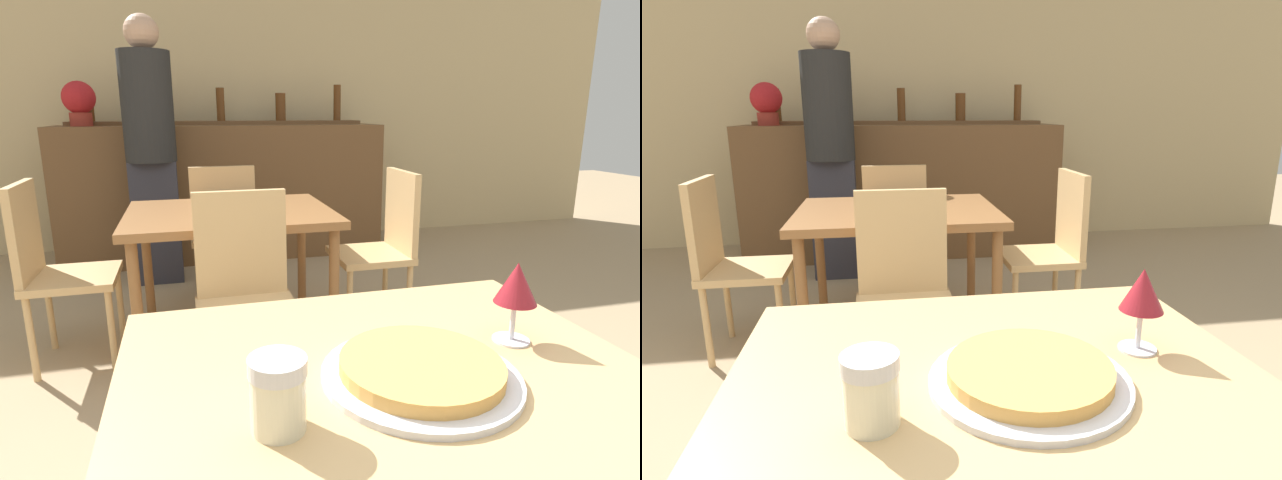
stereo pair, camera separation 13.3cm
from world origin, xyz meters
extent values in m
cube|color=#D1B784|center=(0.00, 4.05, 1.40)|extent=(8.00, 0.05, 2.80)
cube|color=tan|center=(0.00, 0.00, 0.75)|extent=(0.91, 0.79, 0.04)
cylinder|color=tan|center=(-0.40, 0.34, 0.37)|extent=(0.05, 0.05, 0.73)
cylinder|color=tan|center=(0.40, 0.34, 0.37)|extent=(0.05, 0.05, 0.73)
cube|color=brown|center=(-0.11, 1.81, 0.70)|extent=(1.01, 0.81, 0.04)
cylinder|color=brown|center=(-0.56, 1.46, 0.34)|extent=(0.05, 0.05, 0.68)
cylinder|color=brown|center=(0.34, 1.46, 0.34)|extent=(0.05, 0.05, 0.68)
cylinder|color=brown|center=(-0.56, 2.15, 0.34)|extent=(0.05, 0.05, 0.68)
cylinder|color=brown|center=(0.34, 2.15, 0.34)|extent=(0.05, 0.05, 0.68)
cube|color=brown|center=(0.00, 3.54, 0.55)|extent=(2.60, 0.56, 1.10)
cube|color=brown|center=(0.00, 3.68, 1.11)|extent=(2.39, 0.24, 0.03)
cylinder|color=#5B3314|center=(-1.02, 3.68, 1.26)|extent=(0.07, 0.07, 0.26)
cylinder|color=#5B3314|center=(-0.51, 3.68, 1.24)|extent=(0.06, 0.06, 0.22)
cylinder|color=#5B3314|center=(0.00, 3.68, 1.26)|extent=(0.07, 0.07, 0.27)
cylinder|color=#5B3314|center=(0.51, 3.68, 1.24)|extent=(0.09, 0.09, 0.23)
cylinder|color=#5B3314|center=(1.02, 3.68, 1.28)|extent=(0.06, 0.06, 0.30)
cube|color=tan|center=(-0.11, 1.15, 0.43)|extent=(0.40, 0.40, 0.04)
cube|color=tan|center=(-0.11, 1.33, 0.67)|extent=(0.38, 0.04, 0.45)
cylinder|color=tan|center=(-0.28, 0.98, 0.21)|extent=(0.03, 0.03, 0.41)
cylinder|color=tan|center=(0.06, 0.98, 0.21)|extent=(0.03, 0.03, 0.41)
cylinder|color=tan|center=(-0.28, 1.32, 0.21)|extent=(0.03, 0.03, 0.41)
cylinder|color=tan|center=(0.06, 1.32, 0.21)|extent=(0.03, 0.03, 0.41)
cube|color=tan|center=(-0.11, 2.46, 0.43)|extent=(0.40, 0.40, 0.04)
cube|color=tan|center=(-0.11, 2.28, 0.67)|extent=(0.38, 0.04, 0.45)
cylinder|color=tan|center=(0.06, 2.63, 0.21)|extent=(0.03, 0.03, 0.41)
cylinder|color=tan|center=(-0.28, 2.63, 0.21)|extent=(0.03, 0.03, 0.41)
cylinder|color=tan|center=(0.06, 2.29, 0.21)|extent=(0.03, 0.03, 0.41)
cylinder|color=tan|center=(-0.28, 2.29, 0.21)|extent=(0.03, 0.03, 0.41)
cube|color=tan|center=(-0.87, 1.81, 0.43)|extent=(0.40, 0.40, 0.04)
cube|color=tan|center=(-1.05, 1.81, 0.67)|extent=(0.04, 0.38, 0.45)
cylinder|color=tan|center=(-0.70, 1.64, 0.21)|extent=(0.03, 0.03, 0.41)
cylinder|color=tan|center=(-0.70, 1.98, 0.21)|extent=(0.03, 0.03, 0.41)
cylinder|color=tan|center=(-1.04, 1.64, 0.21)|extent=(0.03, 0.03, 0.41)
cylinder|color=tan|center=(-1.04, 1.98, 0.21)|extent=(0.03, 0.03, 0.41)
cube|color=tan|center=(0.65, 1.81, 0.43)|extent=(0.40, 0.40, 0.04)
cube|color=tan|center=(0.83, 1.81, 0.67)|extent=(0.04, 0.38, 0.45)
cylinder|color=tan|center=(0.48, 1.98, 0.21)|extent=(0.03, 0.03, 0.41)
cylinder|color=tan|center=(0.48, 1.64, 0.21)|extent=(0.03, 0.03, 0.41)
cylinder|color=tan|center=(0.82, 1.98, 0.21)|extent=(0.03, 0.03, 0.41)
cylinder|color=tan|center=(0.82, 1.64, 0.21)|extent=(0.03, 0.03, 0.41)
cylinder|color=silver|center=(0.04, -0.02, 0.78)|extent=(0.33, 0.33, 0.01)
cylinder|color=gold|center=(0.04, -0.02, 0.80)|extent=(0.27, 0.27, 0.02)
cylinder|color=beige|center=(-0.21, -0.09, 0.82)|extent=(0.08, 0.08, 0.08)
cylinder|color=silver|center=(-0.21, -0.09, 0.87)|extent=(0.08, 0.08, 0.02)
cube|color=#2D2D38|center=(-0.54, 2.96, 0.43)|extent=(0.32, 0.18, 0.87)
cylinder|color=#262626|center=(-0.54, 2.96, 1.23)|extent=(0.34, 0.34, 0.72)
sphere|color=tan|center=(-0.54, 2.96, 1.71)|extent=(0.22, 0.22, 0.22)
cylinder|color=silver|center=(0.28, 0.07, 0.78)|extent=(0.07, 0.07, 0.00)
cylinder|color=silver|center=(0.28, 0.07, 0.81)|extent=(0.01, 0.01, 0.07)
cone|color=maroon|center=(0.28, 0.07, 0.89)|extent=(0.08, 0.08, 0.08)
cylinder|color=maroon|center=(-1.05, 3.49, 1.15)|extent=(0.16, 0.16, 0.10)
sphere|color=red|center=(-1.05, 3.49, 1.30)|extent=(0.24, 0.24, 0.24)
camera|label=1|loc=(-0.31, -0.70, 1.21)|focal=28.00mm
camera|label=2|loc=(-0.18, -0.72, 1.21)|focal=28.00mm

